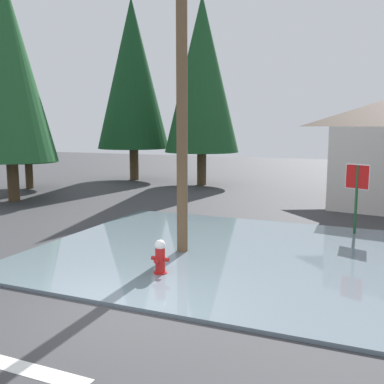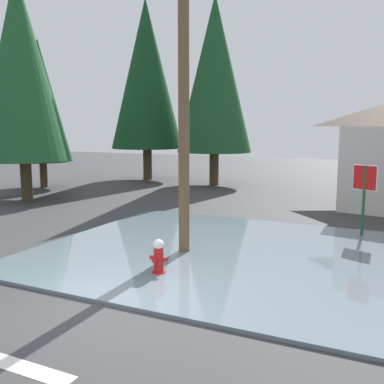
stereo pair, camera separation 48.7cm
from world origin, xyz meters
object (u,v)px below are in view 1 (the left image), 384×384
pine_tree_tall_left (202,75)px  pine_tree_far_center (132,74)px  pine_tree_short_left (25,101)px  pine_tree_mid_left (6,66)px  stop_sign_far (357,185)px  utility_pole (182,67)px  fire_hydrant (160,258)px

pine_tree_tall_left → pine_tree_far_center: bearing=172.7°
pine_tree_tall_left → pine_tree_short_left: bearing=-148.1°
pine_tree_mid_left → pine_tree_far_center: pine_tree_far_center is taller
stop_sign_far → pine_tree_tall_left: (-8.65, 9.25, 4.54)m
utility_pole → pine_tree_mid_left: bearing=155.6°
pine_tree_tall_left → fire_hydrant: bearing=-71.8°
fire_hydrant → pine_tree_far_center: size_ratio=0.08×
fire_hydrant → pine_tree_far_center: 19.15m
stop_sign_far → pine_tree_short_left: 17.41m
pine_tree_tall_left → pine_tree_short_left: pine_tree_tall_left is taller
pine_tree_far_center → pine_tree_tall_left: bearing=-7.3°
utility_pole → pine_tree_mid_left: pine_tree_mid_left is taller
fire_hydrant → pine_tree_short_left: bearing=142.4°
fire_hydrant → stop_sign_far: (3.77, 5.59, 1.14)m
pine_tree_far_center → pine_tree_short_left: bearing=-120.0°
fire_hydrant → pine_tree_short_left: pine_tree_short_left is taller
stop_sign_far → pine_tree_short_left: pine_tree_short_left is taller
pine_tree_mid_left → fire_hydrant: bearing=-31.5°
fire_hydrant → pine_tree_tall_left: 16.62m
pine_tree_tall_left → pine_tree_mid_left: bearing=-124.1°
fire_hydrant → pine_tree_mid_left: pine_tree_mid_left is taller
stop_sign_far → pine_tree_tall_left: size_ratio=0.21×
utility_pole → pine_tree_short_left: size_ratio=1.16×
pine_tree_tall_left → pine_tree_far_center: 4.78m
pine_tree_tall_left → pine_tree_mid_left: 10.11m
pine_tree_tall_left → pine_tree_mid_left: pine_tree_tall_left is taller
pine_tree_tall_left → utility_pole: bearing=-70.5°
pine_tree_short_left → pine_tree_far_center: 6.65m
fire_hydrant → utility_pole: (-0.27, 1.81, 4.32)m
utility_pole → pine_tree_tall_left: (-4.61, 13.02, 1.36)m
pine_tree_short_left → pine_tree_tall_left: bearing=31.9°
utility_pole → pine_tree_tall_left: size_ratio=0.88×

